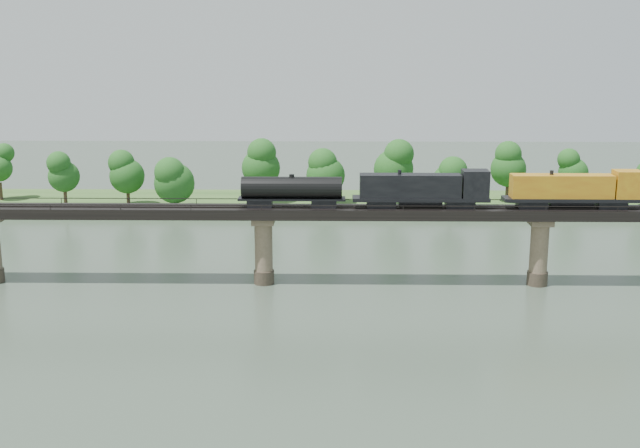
{
  "coord_description": "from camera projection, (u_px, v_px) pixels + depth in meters",
  "views": [
    {
      "loc": [
        10.19,
        -82.81,
        34.92
      ],
      "look_at": [
        8.23,
        30.0,
        9.0
      ],
      "focal_mm": 45.0,
      "sensor_mm": 36.0,
      "label": 1
    }
  ],
  "objects": [
    {
      "name": "ground",
      "position": [
        241.0,
        363.0,
        88.68
      ],
      "size": [
        400.0,
        400.0,
        0.0
      ],
      "primitive_type": "plane",
      "color": "#324034",
      "rests_on": "ground"
    },
    {
      "name": "far_bank",
      "position": [
        286.0,
        204.0,
        171.33
      ],
      "size": [
        300.0,
        24.0,
        1.6
      ],
      "primitive_type": "cube",
      "color": "#315321",
      "rests_on": "ground"
    },
    {
      "name": "bridge",
      "position": [
        264.0,
        247.0,
        116.69
      ],
      "size": [
        236.0,
        30.0,
        11.5
      ],
      "color": "#473A2D",
      "rests_on": "ground"
    },
    {
      "name": "bridge_superstructure",
      "position": [
        263.0,
        205.0,
        115.28
      ],
      "size": [
        220.0,
        4.9,
        0.75
      ],
      "color": "black",
      "rests_on": "bridge"
    },
    {
      "name": "far_treeline",
      "position": [
        245.0,
        170.0,
        165.31
      ],
      "size": [
        289.06,
        17.54,
        13.6
      ],
      "color": "#382619",
      "rests_on": "far_bank"
    },
    {
      "name": "freight_train",
      "position": [
        523.0,
        190.0,
        114.13
      ],
      "size": [
        78.96,
        3.08,
        5.43
      ],
      "color": "black",
      "rests_on": "bridge"
    }
  ]
}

